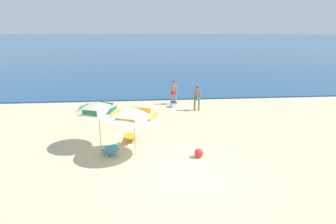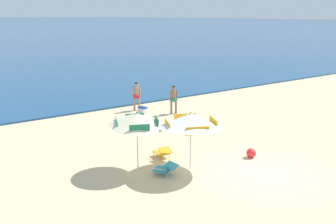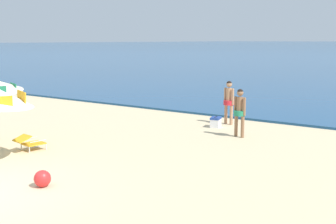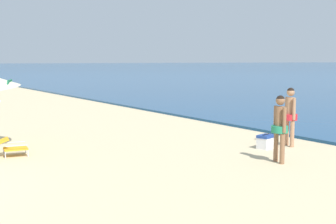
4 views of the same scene
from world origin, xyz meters
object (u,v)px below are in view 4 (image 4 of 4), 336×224
at_px(person_standing_near_shore, 280,124).
at_px(person_standing_beside, 290,112).
at_px(cooler_box, 266,142).
at_px(lounge_chair_under_umbrella, 10,146).

distance_m(person_standing_near_shore, person_standing_beside, 2.37).
bearing_deg(person_standing_beside, cooler_box, -96.97).
bearing_deg(lounge_chair_under_umbrella, person_standing_beside, 67.91).
bearing_deg(person_standing_beside, person_standing_near_shore, -53.57).
xyz_separation_m(person_standing_near_shore, cooler_box, (-1.51, 1.05, -0.77)).
height_order(lounge_chair_under_umbrella, cooler_box, lounge_chair_under_umbrella).
bearing_deg(lounge_chair_under_umbrella, cooler_box, 66.08).
relative_size(lounge_chair_under_umbrella, cooler_box, 1.66).
distance_m(person_standing_near_shore, cooler_box, 2.00).
distance_m(lounge_chair_under_umbrella, person_standing_beside, 7.97).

